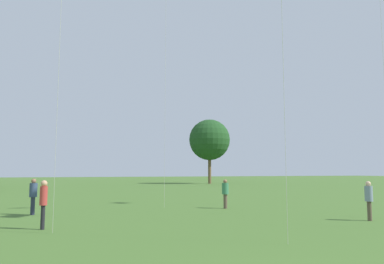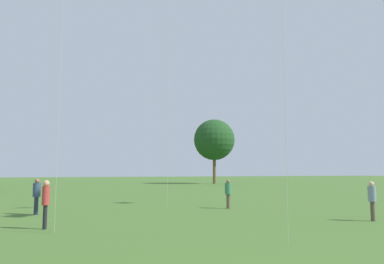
{
  "view_description": "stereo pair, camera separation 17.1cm",
  "coord_description": "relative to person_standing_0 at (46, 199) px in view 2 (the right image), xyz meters",
  "views": [
    {
      "loc": [
        -4.23,
        -4.38,
        2.2
      ],
      "look_at": [
        -0.12,
        6.12,
        3.39
      ],
      "focal_mm": 35.0,
      "sensor_mm": 36.0,
      "label": 1
    },
    {
      "loc": [
        -4.07,
        -4.44,
        2.2
      ],
      "look_at": [
        -0.12,
        6.12,
        3.39
      ],
      "focal_mm": 35.0,
      "sensor_mm": 36.0,
      "label": 2
    }
  ],
  "objects": [
    {
      "name": "person_standing_4",
      "position": [
        -0.5,
        5.39,
        -0.06
      ],
      "size": [
        0.53,
        0.53,
        1.83
      ],
      "rotation": [
        0.0,
        0.0,
        2.56
      ],
      "color": "#282D42",
      "rests_on": "ground"
    },
    {
      "name": "person_standing_1",
      "position": [
        13.66,
        -2.62,
        -0.1
      ],
      "size": [
        0.36,
        0.36,
        1.76
      ],
      "rotation": [
        0.0,
        0.0,
        0.05
      ],
      "color": "brown",
      "rests_on": "ground"
    },
    {
      "name": "person_standing_3",
      "position": [
        10.14,
        4.79,
        -0.14
      ],
      "size": [
        0.53,
        0.53,
        1.72
      ],
      "rotation": [
        0.0,
        0.0,
        2.7
      ],
      "color": "brown",
      "rests_on": "ground"
    },
    {
      "name": "person_standing_0",
      "position": [
        0.0,
        0.0,
        0.0
      ],
      "size": [
        0.31,
        0.31,
        1.86
      ],
      "rotation": [
        0.0,
        0.0,
        1.46
      ],
      "color": "black",
      "rests_on": "ground"
    },
    {
      "name": "distant_tree_2",
      "position": [
        27.89,
        46.77,
        6.8
      ],
      "size": [
        7.47,
        7.47,
        11.71
      ],
      "color": "brown",
      "rests_on": "ground"
    }
  ]
}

